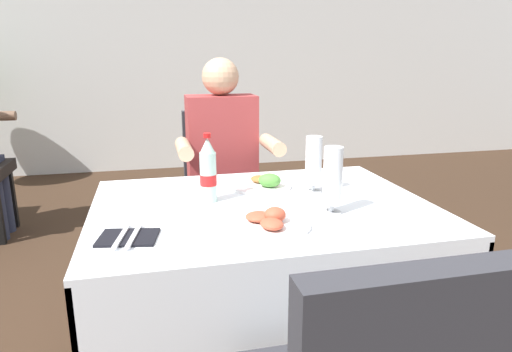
{
  "coord_description": "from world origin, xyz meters",
  "views": [
    {
      "loc": [
        -0.38,
        -1.34,
        1.26
      ],
      "look_at": [
        0.01,
        0.28,
        0.82
      ],
      "focal_mm": 31.47,
      "sensor_mm": 36.0,
      "label": 1
    }
  ],
  "objects_px": {
    "main_dining_table": "(262,245)",
    "beer_glass_left": "(313,164)",
    "cola_bottle_primary": "(208,172)",
    "seated_diner_far": "(224,165)",
    "beer_glass_middle": "(333,180)",
    "napkin_cutlery_set": "(128,237)",
    "chair_far_diner_seat": "(225,188)",
    "plate_near_camera": "(272,222)",
    "plate_far_diner": "(263,183)"
  },
  "relations": [
    {
      "from": "beer_glass_left",
      "to": "cola_bottle_primary",
      "type": "relative_size",
      "value": 0.87
    },
    {
      "from": "plate_far_diner",
      "to": "beer_glass_left",
      "type": "distance_m",
      "value": 0.23
    },
    {
      "from": "cola_bottle_primary",
      "to": "seated_diner_far",
      "type": "bearing_deg",
      "value": 76.07
    },
    {
      "from": "main_dining_table",
      "to": "beer_glass_middle",
      "type": "bearing_deg",
      "value": -36.39
    },
    {
      "from": "plate_near_camera",
      "to": "plate_far_diner",
      "type": "relative_size",
      "value": 0.89
    },
    {
      "from": "chair_far_diner_seat",
      "to": "napkin_cutlery_set",
      "type": "distance_m",
      "value": 1.19
    },
    {
      "from": "plate_far_diner",
      "to": "cola_bottle_primary",
      "type": "distance_m",
      "value": 0.29
    },
    {
      "from": "napkin_cutlery_set",
      "to": "chair_far_diner_seat",
      "type": "bearing_deg",
      "value": 66.54
    },
    {
      "from": "beer_glass_middle",
      "to": "cola_bottle_primary",
      "type": "distance_m",
      "value": 0.46
    },
    {
      "from": "seated_diner_far",
      "to": "beer_glass_middle",
      "type": "distance_m",
      "value": 0.94
    },
    {
      "from": "main_dining_table",
      "to": "beer_glass_left",
      "type": "distance_m",
      "value": 0.37
    },
    {
      "from": "plate_near_camera",
      "to": "cola_bottle_primary",
      "type": "bearing_deg",
      "value": 117.21
    },
    {
      "from": "plate_near_camera",
      "to": "plate_far_diner",
      "type": "bearing_deg",
      "value": 79.49
    },
    {
      "from": "plate_near_camera",
      "to": "beer_glass_left",
      "type": "relative_size",
      "value": 1.02
    },
    {
      "from": "plate_far_diner",
      "to": "cola_bottle_primary",
      "type": "relative_size",
      "value": 1.01
    },
    {
      "from": "chair_far_diner_seat",
      "to": "napkin_cutlery_set",
      "type": "xyz_separation_m",
      "value": [
        -0.47,
        -1.08,
        0.19
      ]
    },
    {
      "from": "main_dining_table",
      "to": "seated_diner_far",
      "type": "xyz_separation_m",
      "value": [
        -0.02,
        0.74,
        0.14
      ]
    },
    {
      "from": "main_dining_table",
      "to": "beer_glass_left",
      "type": "height_order",
      "value": "beer_glass_left"
    },
    {
      "from": "chair_far_diner_seat",
      "to": "plate_far_diner",
      "type": "height_order",
      "value": "chair_far_diner_seat"
    },
    {
      "from": "cola_bottle_primary",
      "to": "plate_near_camera",
      "type": "bearing_deg",
      "value": -62.79
    },
    {
      "from": "plate_near_camera",
      "to": "plate_far_diner",
      "type": "height_order",
      "value": "plate_far_diner"
    },
    {
      "from": "seated_diner_far",
      "to": "napkin_cutlery_set",
      "type": "xyz_separation_m",
      "value": [
        -0.45,
        -0.97,
        0.03
      ]
    },
    {
      "from": "chair_far_diner_seat",
      "to": "main_dining_table",
      "type": "bearing_deg",
      "value": -90.0
    },
    {
      "from": "beer_glass_left",
      "to": "beer_glass_middle",
      "type": "relative_size",
      "value": 0.97
    },
    {
      "from": "chair_far_diner_seat",
      "to": "cola_bottle_primary",
      "type": "xyz_separation_m",
      "value": [
        -0.19,
        -0.78,
        0.3
      ]
    },
    {
      "from": "napkin_cutlery_set",
      "to": "beer_glass_left",
      "type": "bearing_deg",
      "value": 24.85
    },
    {
      "from": "beer_glass_middle",
      "to": "napkin_cutlery_set",
      "type": "height_order",
      "value": "beer_glass_middle"
    },
    {
      "from": "plate_far_diner",
      "to": "beer_glass_middle",
      "type": "height_order",
      "value": "beer_glass_middle"
    },
    {
      "from": "plate_near_camera",
      "to": "seated_diner_far",
      "type": "bearing_deg",
      "value": 89.62
    },
    {
      "from": "main_dining_table",
      "to": "napkin_cutlery_set",
      "type": "distance_m",
      "value": 0.55
    },
    {
      "from": "plate_near_camera",
      "to": "cola_bottle_primary",
      "type": "xyz_separation_m",
      "value": [
        -0.16,
        0.31,
        0.09
      ]
    },
    {
      "from": "main_dining_table",
      "to": "napkin_cutlery_set",
      "type": "xyz_separation_m",
      "value": [
        -0.47,
        -0.23,
        0.17
      ]
    },
    {
      "from": "plate_near_camera",
      "to": "beer_glass_left",
      "type": "xyz_separation_m",
      "value": [
        0.26,
        0.33,
        0.1
      ]
    },
    {
      "from": "chair_far_diner_seat",
      "to": "cola_bottle_primary",
      "type": "height_order",
      "value": "cola_bottle_primary"
    },
    {
      "from": "plate_near_camera",
      "to": "plate_far_diner",
      "type": "distance_m",
      "value": 0.45
    },
    {
      "from": "plate_far_diner",
      "to": "seated_diner_far",
      "type": "bearing_deg",
      "value": 98.02
    },
    {
      "from": "beer_glass_middle",
      "to": "chair_far_diner_seat",
      "type": "bearing_deg",
      "value": 101.65
    },
    {
      "from": "chair_far_diner_seat",
      "to": "seated_diner_far",
      "type": "height_order",
      "value": "seated_diner_far"
    },
    {
      "from": "napkin_cutlery_set",
      "to": "cola_bottle_primary",
      "type": "bearing_deg",
      "value": 47.04
    },
    {
      "from": "main_dining_table",
      "to": "cola_bottle_primary",
      "type": "distance_m",
      "value": 0.34
    },
    {
      "from": "main_dining_table",
      "to": "napkin_cutlery_set",
      "type": "height_order",
      "value": "napkin_cutlery_set"
    },
    {
      "from": "beer_glass_left",
      "to": "cola_bottle_primary",
      "type": "distance_m",
      "value": 0.42
    },
    {
      "from": "main_dining_table",
      "to": "chair_far_diner_seat",
      "type": "xyz_separation_m",
      "value": [
        -0.0,
        0.85,
        -0.02
      ]
    },
    {
      "from": "main_dining_table",
      "to": "beer_glass_left",
      "type": "xyz_separation_m",
      "value": [
        0.23,
        0.1,
        0.28
      ]
    },
    {
      "from": "beer_glass_left",
      "to": "cola_bottle_primary",
      "type": "xyz_separation_m",
      "value": [
        -0.42,
        -0.02,
        -0.0
      ]
    },
    {
      "from": "plate_near_camera",
      "to": "cola_bottle_primary",
      "type": "distance_m",
      "value": 0.36
    },
    {
      "from": "main_dining_table",
      "to": "beer_glass_middle",
      "type": "relative_size",
      "value": 5.24
    },
    {
      "from": "plate_near_camera",
      "to": "beer_glass_middle",
      "type": "xyz_separation_m",
      "value": [
        0.24,
        0.08,
        0.1
      ]
    },
    {
      "from": "plate_far_diner",
      "to": "cola_bottle_primary",
      "type": "height_order",
      "value": "cola_bottle_primary"
    },
    {
      "from": "main_dining_table",
      "to": "seated_diner_far",
      "type": "height_order",
      "value": "seated_diner_far"
    }
  ]
}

